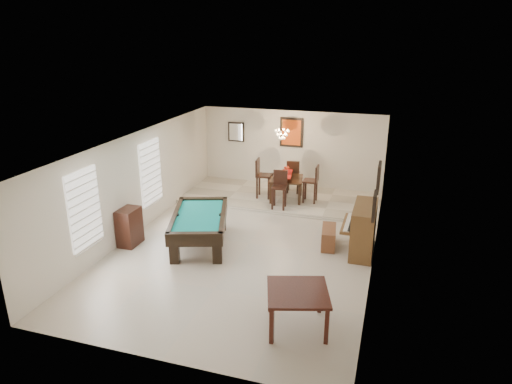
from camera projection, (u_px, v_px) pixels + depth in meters
The scene contains 25 objects.
ground_plane at pixel (249, 244), 11.34m from camera, with size 6.00×9.00×0.02m, color beige.
wall_back at pixel (291, 150), 14.96m from camera, with size 6.00×0.04×2.60m, color silver.
wall_front at pixel (155, 290), 6.85m from camera, with size 6.00×0.04×2.60m, color silver.
wall_left at pixel (138, 182), 11.75m from camera, with size 0.04×9.00×2.60m, color silver.
wall_right at pixel (377, 208), 10.07m from camera, with size 0.04×9.00×2.60m, color silver.
ceiling at pixel (248, 141), 10.48m from camera, with size 6.00×9.00×0.04m, color white.
dining_step at pixel (281, 198), 14.25m from camera, with size 6.00×2.50×0.12m, color beige.
window_left_front at pixel (84, 209), 9.72m from camera, with size 0.06×1.00×1.70m, color white.
window_left_rear at pixel (151, 172), 12.25m from camera, with size 0.06×1.00×1.70m, color white.
pool_table at pixel (200, 230), 11.14m from camera, with size 1.26×2.32×0.77m, color black, non-canonical shape.
square_table at pixel (297, 309), 8.01m from camera, with size 1.05×1.05×0.73m, color black, non-canonical shape.
upright_piano at pixel (358, 228), 10.75m from camera, with size 0.79×1.41×1.17m, color brown, non-canonical shape.
piano_bench at pixel (329, 237), 11.12m from camera, with size 0.33×0.85×0.47m, color brown.
apothecary_chest at pixel (129, 227), 11.13m from camera, with size 0.41×0.62×0.93m, color black.
dining_table at pixel (286, 187), 13.83m from camera, with size 0.97×0.97×0.81m, color black, non-canonical shape.
flower_vase at pixel (287, 170), 13.66m from camera, with size 0.15×0.15×0.26m, color #B1260F, non-canonical shape.
dining_chair_south at pixel (279, 190), 13.09m from camera, with size 0.41×0.41×1.10m, color black, non-canonical shape.
dining_chair_north at pixel (293, 176), 14.43m from camera, with size 0.40×0.40×1.07m, color black, non-canonical shape.
dining_chair_west at pixel (264, 178), 13.97m from camera, with size 0.45×0.45×1.21m, color black, non-canonical shape.
dining_chair_east at pixel (310, 184), 13.60m from camera, with size 0.42×0.42×1.13m, color black, non-canonical shape.
chandelier at pixel (282, 131), 13.49m from camera, with size 0.44×0.44×0.60m, color #FFE5B2, non-canonical shape.
back_painting at pixel (291, 132), 14.73m from camera, with size 0.75×0.06×0.95m, color #D84C14.
back_mirror at pixel (236, 132), 15.29m from camera, with size 0.55×0.06×0.65m, color white.
right_picture_upper at pixel (379, 178), 10.15m from camera, with size 0.06×0.55×0.65m, color slate.
right_picture_lower at pixel (374, 206), 9.04m from camera, with size 0.06×0.45×0.55m, color gray.
Camera 1 is at (3.22, -9.76, 4.96)m, focal length 32.00 mm.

